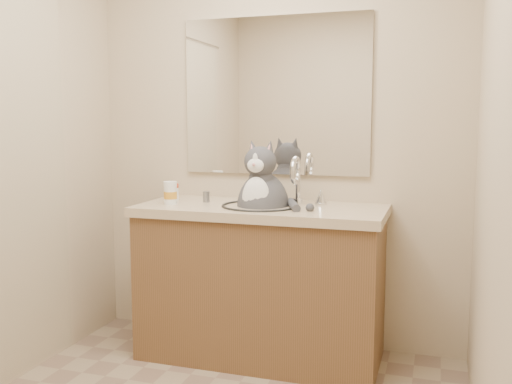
# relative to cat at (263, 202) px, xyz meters

# --- Properties ---
(room) EXTENTS (2.22, 2.52, 2.42)m
(room) POSITION_rel_cat_xyz_m (-0.01, -0.97, 0.33)
(room) COLOR gray
(room) RESTS_ON ground
(vanity) EXTENTS (1.34, 0.59, 1.12)m
(vanity) POSITION_rel_cat_xyz_m (-0.01, -0.00, -0.43)
(vanity) COLOR brown
(vanity) RESTS_ON ground
(mirror) EXTENTS (1.10, 0.02, 0.90)m
(mirror) POSITION_rel_cat_xyz_m (-0.01, 0.27, 0.58)
(mirror) COLOR white
(mirror) RESTS_ON room
(cat) EXTENTS (0.40, 0.34, 0.57)m
(cat) POSITION_rel_cat_xyz_m (0.00, 0.00, 0.00)
(cat) COLOR #404045
(cat) RESTS_ON vanity
(pill_bottle_redcap) EXTENTS (0.06, 0.06, 0.10)m
(pill_bottle_redcap) POSITION_rel_cat_xyz_m (-0.54, 0.02, 0.03)
(pill_bottle_redcap) COLOR white
(pill_bottle_redcap) RESTS_ON vanity
(pill_bottle_orange) EXTENTS (0.08, 0.08, 0.13)m
(pill_bottle_orange) POSITION_rel_cat_xyz_m (-0.50, -0.10, 0.04)
(pill_bottle_orange) COLOR white
(pill_bottle_orange) RESTS_ON vanity
(grey_canister) EXTENTS (0.05, 0.05, 0.06)m
(grey_canister) POSITION_rel_cat_xyz_m (-0.35, 0.04, 0.01)
(grey_canister) COLOR slate
(grey_canister) RESTS_ON vanity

